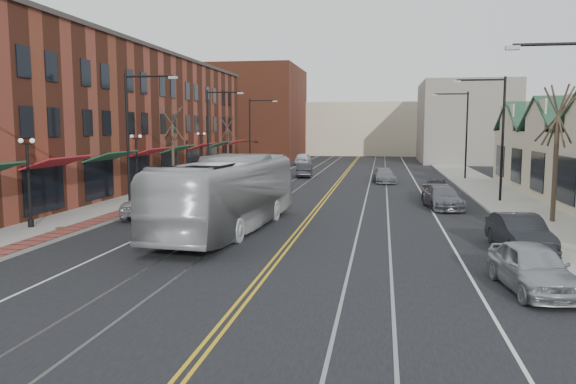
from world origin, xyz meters
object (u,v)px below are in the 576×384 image
(transit_bus, at_px, (228,194))
(parked_suv, at_px, (152,205))
(parked_car_b, at_px, (520,233))
(parked_car_d, at_px, (436,189))
(parked_car_c, at_px, (443,198))
(parked_car_a, at_px, (533,267))

(transit_bus, height_order, parked_suv, transit_bus)
(parked_car_b, height_order, parked_car_d, parked_car_b)
(parked_suv, bearing_deg, parked_car_d, -153.63)
(transit_bus, height_order, parked_car_d, transit_bus)
(parked_car_b, distance_m, parked_car_c, 11.77)
(parked_car_d, bearing_deg, parked_car_b, -76.16)
(parked_suv, xyz_separation_m, parked_car_d, (16.16, 10.40, 0.06))
(transit_bus, bearing_deg, parked_car_d, -122.94)
(parked_suv, relative_size, parked_car_c, 1.04)
(parked_car_b, bearing_deg, parked_suv, 157.11)
(parked_car_b, relative_size, parked_car_c, 0.96)
(parked_car_c, bearing_deg, parked_car_b, -87.91)
(parked_car_d, bearing_deg, transit_bus, -120.35)
(parked_suv, bearing_deg, parked_car_b, 155.68)
(parked_car_a, xyz_separation_m, parked_car_c, (-0.90, 17.24, -0.06))
(parked_car_b, relative_size, parked_car_d, 1.05)
(parked_car_c, bearing_deg, transit_bus, -145.89)
(parked_car_a, xyz_separation_m, parked_car_d, (-0.90, 21.81, -0.01))
(parked_suv, height_order, parked_car_d, parked_car_d)
(parked_car_c, bearing_deg, parked_suv, -166.87)
(parked_car_d, bearing_deg, parked_car_c, -82.49)
(transit_bus, bearing_deg, parked_car_c, -134.27)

